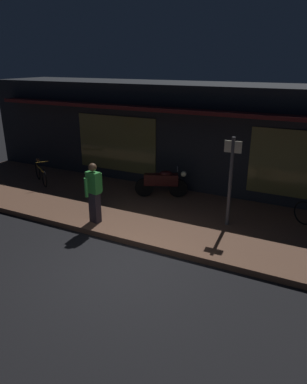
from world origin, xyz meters
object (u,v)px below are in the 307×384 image
object	(u,v)px
motorcycle	(162,182)
person_photographer	(94,192)
sign_post	(231,177)
bicycle_parked	(41,174)

from	to	relation	value
motorcycle	person_photographer	size ratio (longest dim) A/B	0.96
person_photographer	sign_post	xyz separation A→B (m)	(3.29, 1.45, 0.48)
bicycle_parked	motorcycle	bearing A→B (deg)	9.67
person_photographer	sign_post	bearing A→B (deg)	23.79
motorcycle	person_photographer	xyz separation A→B (m)	(-0.80, -2.57, 0.38)
sign_post	bicycle_parked	bearing A→B (deg)	177.06
motorcycle	person_photographer	world-z (taller)	person_photographer
bicycle_parked	person_photographer	bearing A→B (deg)	-26.19
motorcycle	bicycle_parked	xyz separation A→B (m)	(-4.48, -0.76, -0.14)
person_photographer	bicycle_parked	bearing A→B (deg)	153.81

